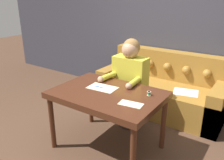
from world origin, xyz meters
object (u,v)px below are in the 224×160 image
object	(u,v)px
thread_spool	(149,93)
person	(130,83)
dining_table	(107,98)
scissors	(101,88)
couch	(162,90)

from	to	relation	value
thread_spool	person	bearing A→B (deg)	139.41
person	thread_spool	bearing A→B (deg)	-40.59
dining_table	thread_spool	size ratio (longest dim) A/B	27.22
person	dining_table	bearing A→B (deg)	-85.41
dining_table	scissors	bearing A→B (deg)	156.39
couch	person	distance (m)	0.85
dining_table	thread_spool	distance (m)	0.48
person	thread_spool	size ratio (longest dim) A/B	27.69
scissors	person	bearing A→B (deg)	80.28
thread_spool	couch	bearing A→B (deg)	104.69
couch	scissors	distance (m)	1.39
couch	person	xyz separation A→B (m)	(-0.17, -0.77, 0.34)
dining_table	person	xyz separation A→B (m)	(-0.05, 0.59, -0.01)
dining_table	couch	distance (m)	1.40
thread_spool	dining_table	bearing A→B (deg)	-157.40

